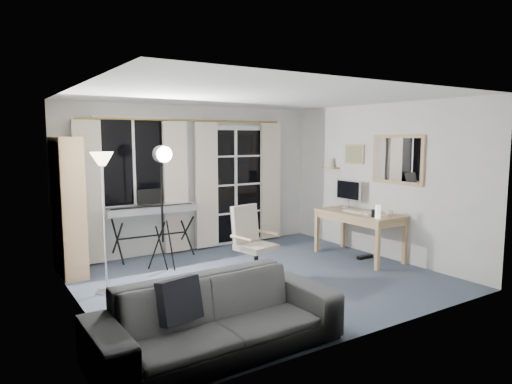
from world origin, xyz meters
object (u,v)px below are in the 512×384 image
bookshelf (66,210)px  monitor (348,191)px  desk (359,218)px  sofa (218,305)px  office_chair (250,237)px  studio_light (163,169)px  mug (389,212)px  keyboard_piano (152,210)px  torchiere_lamp (103,180)px

bookshelf → monitor: (4.20, -1.09, 0.10)m
desk → sofa: size_ratio=0.62×
bookshelf → desk: bookshelf is taller
office_chair → bookshelf: bearing=129.1°
studio_light → monitor: size_ratio=3.46×
office_chair → sofa: (-1.30, -1.56, -0.16)m
monitor → mug: 0.98m
keyboard_piano → office_chair: (0.71, -1.69, -0.18)m
keyboard_piano → desk: 3.20m
keyboard_piano → mug: 3.56m
keyboard_piano → monitor: monitor is taller
torchiere_lamp → mug: size_ratio=14.40×
office_chair → monitor: monitor is taller
torchiere_lamp → sofa: torchiere_lamp is taller
studio_light → torchiere_lamp: bearing=-155.3°
keyboard_piano → studio_light: bearing=-94.1°
torchiere_lamp → monitor: torchiere_lamp is taller
torchiere_lamp → monitor: 3.97m
keyboard_piano → office_chair: size_ratio=1.41×
torchiere_lamp → mug: bearing=-14.6°
torchiere_lamp → desk: bearing=-7.6°
keyboard_piano → office_chair: keyboard_piano is taller
desk → sofa: (-3.35, -1.61, -0.20)m
keyboard_piano → monitor: size_ratio=2.71×
office_chair → sofa: bearing=-141.8°
bookshelf → sofa: bookshelf is taller
torchiere_lamp → sofa: (0.40, -2.12, -0.94)m
studio_light → desk: (2.82, -0.97, -0.81)m
desk → monitor: bearing=65.0°
office_chair → sofa: size_ratio=0.45×
desk → mug: bearing=-80.1°
sofa → bookshelf: bearing=100.5°
torchiere_lamp → mug: 4.03m
desk → office_chair: bearing=-179.7°
torchiere_lamp → office_chair: bearing=-18.2°
sofa → studio_light: bearing=77.3°
monitor → desk: bearing=-115.0°
monitor → sofa: bearing=-151.2°
bookshelf → studio_light: 1.42m
studio_light → sofa: size_ratio=0.82×
office_chair → monitor: size_ratio=1.92×
studio_light → monitor: 3.10m
bookshelf → office_chair: 2.54m
keyboard_piano → mug: (2.85, -2.13, 0.01)m
sofa → monitor: bearing=29.0°
torchiere_lamp → monitor: (3.95, -0.05, -0.38)m
monitor → sofa: monitor is taller
keyboard_piano → monitor: 3.18m
desk → sofa: bearing=-155.6°
sofa → office_chair: bearing=48.8°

